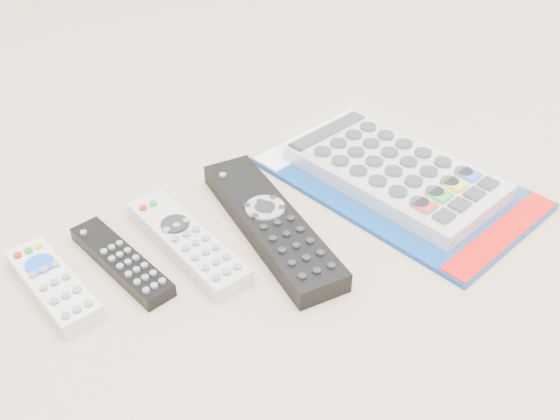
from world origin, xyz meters
TOP-DOWN VIEW (x-y plane):
  - remote_small_grey at (-0.23, 0.08)m, footprint 0.05×0.15m
  - remote_slim_black at (-0.16, 0.07)m, footprint 0.05×0.16m
  - remote_silver_dvd at (-0.08, 0.05)m, footprint 0.05×0.20m
  - remote_large_black at (0.01, 0.02)m, footprint 0.11×0.27m
  - jumbo_remote_packaged at (0.20, 0.00)m, footprint 0.25×0.37m

SIDE VIEW (x-z plane):
  - remote_slim_black at x=-0.16m, z-range 0.00..0.02m
  - remote_silver_dvd at x=-0.08m, z-range 0.00..0.02m
  - remote_small_grey at x=-0.23m, z-range 0.00..0.02m
  - remote_large_black at x=0.01m, z-range 0.00..0.03m
  - jumbo_remote_packaged at x=0.20m, z-range 0.00..0.04m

